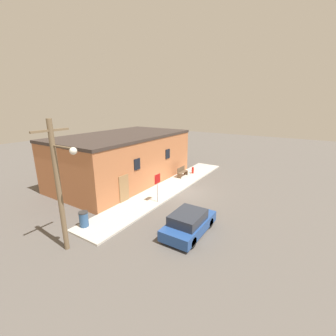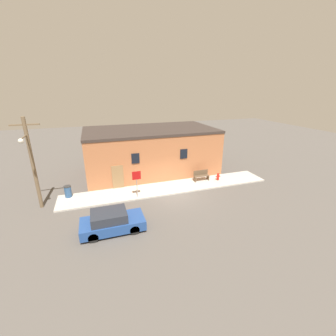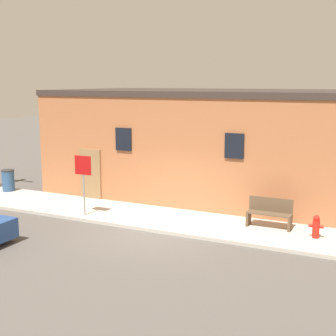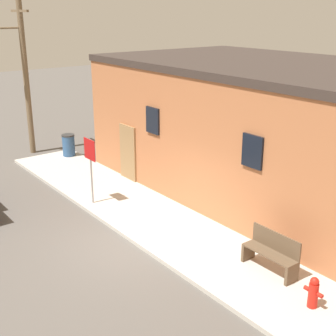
{
  "view_description": "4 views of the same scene",
  "coord_description": "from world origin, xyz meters",
  "px_view_note": "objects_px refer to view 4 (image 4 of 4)",
  "views": [
    {
      "loc": [
        -15.99,
        -8.74,
        7.37
      ],
      "look_at": [
        -0.12,
        1.34,
        1.95
      ],
      "focal_mm": 24.0,
      "sensor_mm": 36.0,
      "label": 1
    },
    {
      "loc": [
        -5.93,
        -16.02,
        8.51
      ],
      "look_at": [
        -0.12,
        1.34,
        1.95
      ],
      "focal_mm": 24.0,
      "sensor_mm": 36.0,
      "label": 2
    },
    {
      "loc": [
        6.75,
        -13.24,
        4.95
      ],
      "look_at": [
        -0.12,
        1.34,
        1.95
      ],
      "focal_mm": 50.0,
      "sensor_mm": 36.0,
      "label": 3
    },
    {
      "loc": [
        9.95,
        -6.35,
        6.28
      ],
      "look_at": [
        -0.12,
        1.34,
        1.95
      ],
      "focal_mm": 50.0,
      "sensor_mm": 36.0,
      "label": 4
    }
  ],
  "objects_px": {
    "fire_hydrant": "(313,292)",
    "bench": "(272,253)",
    "trash_bin": "(69,145)",
    "utility_pole": "(23,72)",
    "stop_sign": "(90,159)"
  },
  "relations": [
    {
      "from": "trash_bin",
      "to": "utility_pole",
      "type": "height_order",
      "value": "utility_pole"
    },
    {
      "from": "utility_pole",
      "to": "fire_hydrant",
      "type": "bearing_deg",
      "value": 1.15
    },
    {
      "from": "stop_sign",
      "to": "utility_pole",
      "type": "relative_size",
      "value": 0.33
    },
    {
      "from": "stop_sign",
      "to": "fire_hydrant",
      "type": "bearing_deg",
      "value": 7.08
    },
    {
      "from": "bench",
      "to": "stop_sign",
      "type": "bearing_deg",
      "value": -167.35
    },
    {
      "from": "bench",
      "to": "utility_pole",
      "type": "bearing_deg",
      "value": -176.82
    },
    {
      "from": "trash_bin",
      "to": "fire_hydrant",
      "type": "bearing_deg",
      "value": -3.22
    },
    {
      "from": "trash_bin",
      "to": "stop_sign",
      "type": "bearing_deg",
      "value": -18.16
    },
    {
      "from": "fire_hydrant",
      "to": "bench",
      "type": "distance_m",
      "value": 1.64
    },
    {
      "from": "trash_bin",
      "to": "utility_pole",
      "type": "relative_size",
      "value": 0.14
    },
    {
      "from": "fire_hydrant",
      "to": "trash_bin",
      "type": "relative_size",
      "value": 0.76
    },
    {
      "from": "stop_sign",
      "to": "utility_pole",
      "type": "bearing_deg",
      "value": 174.48
    },
    {
      "from": "bench",
      "to": "utility_pole",
      "type": "distance_m",
      "value": 13.98
    },
    {
      "from": "fire_hydrant",
      "to": "stop_sign",
      "type": "relative_size",
      "value": 0.33
    },
    {
      "from": "bench",
      "to": "fire_hydrant",
      "type": "bearing_deg",
      "value": -16.08
    }
  ]
}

